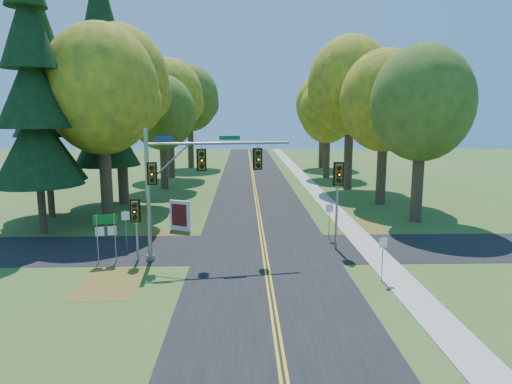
{
  "coord_description": "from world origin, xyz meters",
  "views": [
    {
      "loc": [
        -1.17,
        -23.83,
        7.79
      ],
      "look_at": [
        -0.44,
        3.13,
        3.2
      ],
      "focal_mm": 32.0,
      "sensor_mm": 36.0,
      "label": 1
    }
  ],
  "objects_px": {
    "route_sign_cluster": "(106,228)",
    "info_kiosk": "(180,216)",
    "east_signal_pole": "(338,184)",
    "traffic_mast": "(185,176)"
  },
  "relations": [
    {
      "from": "traffic_mast",
      "to": "info_kiosk",
      "type": "xyz_separation_m",
      "value": [
        -1.19,
        6.25,
        -3.53
      ]
    },
    {
      "from": "traffic_mast",
      "to": "route_sign_cluster",
      "type": "height_order",
      "value": "traffic_mast"
    },
    {
      "from": "traffic_mast",
      "to": "route_sign_cluster",
      "type": "relative_size",
      "value": 2.9
    },
    {
      "from": "info_kiosk",
      "to": "east_signal_pole",
      "type": "bearing_deg",
      "value": -1.99
    },
    {
      "from": "route_sign_cluster",
      "to": "info_kiosk",
      "type": "bearing_deg",
      "value": 51.33
    },
    {
      "from": "info_kiosk",
      "to": "traffic_mast",
      "type": "bearing_deg",
      "value": -54.65
    },
    {
      "from": "traffic_mast",
      "to": "east_signal_pole",
      "type": "relative_size",
      "value": 1.5
    },
    {
      "from": "east_signal_pole",
      "to": "info_kiosk",
      "type": "relative_size",
      "value": 2.5
    },
    {
      "from": "route_sign_cluster",
      "to": "traffic_mast",
      "type": "bearing_deg",
      "value": -8.03
    },
    {
      "from": "route_sign_cluster",
      "to": "info_kiosk",
      "type": "xyz_separation_m",
      "value": [
        2.94,
        6.77,
        -0.85
      ]
    }
  ]
}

